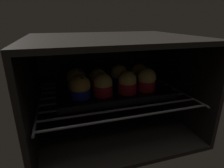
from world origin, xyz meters
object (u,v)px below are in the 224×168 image
object	(u,v)px
muffin_row1_col0	(77,80)
muffin_row0_col3	(147,80)
muffin_row0_col0	(80,87)
muffin_row1_col1	(98,79)
baking_tray	(112,91)
muffin_row0_col2	(127,83)
muffin_row0_col1	(103,85)
muffin_row1_col2	(119,76)
muffin_row1_col3	(139,74)

from	to	relation	value
muffin_row1_col0	muffin_row0_col3	bearing A→B (deg)	-17.69
muffin_row0_col0	muffin_row1_col1	world-z (taller)	muffin_row0_col0
baking_tray	muffin_row0_col0	xyz separation A→B (cm)	(-12.75, -4.04, 4.25)
muffin_row0_col2	muffin_row1_col0	world-z (taller)	muffin_row1_col0
muffin_row0_col1	muffin_row0_col2	xyz separation A→B (cm)	(9.14, -0.39, 0.17)
muffin_row0_col0	muffin_row1_col2	size ratio (longest dim) A/B	0.94
muffin_row1_col1	muffin_row1_col2	xyz separation A→B (cm)	(8.85, 0.21, 0.55)
muffin_row1_col1	muffin_row1_col3	distance (cm)	17.61
muffin_row0_col2	muffin_row1_col2	size ratio (longest dim) A/B	0.96
baking_tray	muffin_row1_col1	distance (cm)	7.29
muffin_row0_col1	muffin_row1_col1	bearing A→B (deg)	89.69
muffin_row0_col0	muffin_row1_col0	xyz separation A→B (cm)	(-0.25, 7.92, 0.36)
muffin_row0_col1	muffin_row1_col1	distance (cm)	8.16
baking_tray	muffin_row1_col0	xyz separation A→B (cm)	(-13.00, 3.88, 4.61)
muffin_row1_col1	muffin_row1_col3	bearing A→B (deg)	-0.48
muffin_row0_col0	muffin_row0_col3	xyz separation A→B (cm)	(25.24, -0.21, 0.44)
baking_tray	muffin_row0_col2	bearing A→B (deg)	-45.10
muffin_row0_col0	muffin_row1_col2	distance (cm)	18.94
muffin_row0_col0	muffin_row0_col3	distance (cm)	25.24
muffin_row0_col0	muffin_row1_col3	bearing A→B (deg)	16.98
baking_tray	muffin_row1_col1	world-z (taller)	muffin_row1_col1
baking_tray	muffin_row0_col1	xyz separation A→B (cm)	(-4.60, -4.17, 4.25)
muffin_row0_col2	muffin_row1_col1	distance (cm)	12.48
baking_tray	muffin_row0_col2	distance (cm)	7.80
muffin_row0_col3	muffin_row1_col2	size ratio (longest dim) A/B	1.05
muffin_row0_col3	baking_tray	bearing A→B (deg)	161.21
baking_tray	muffin_row0_col2	size ratio (longest dim) A/B	5.06
baking_tray	muffin_row1_col2	world-z (taller)	muffin_row1_col2
muffin_row0_col2	muffin_row0_col3	world-z (taller)	muffin_row0_col3
muffin_row0_col0	muffin_row0_col2	distance (cm)	17.30
muffin_row1_col1	muffin_row0_col1	bearing A→B (deg)	-90.31
muffin_row1_col0	muffin_row1_col3	size ratio (longest dim) A/B	1.01
muffin_row0_col3	muffin_row1_col3	xyz separation A→B (cm)	(0.57, 8.09, -0.16)
muffin_row1_col2	muffin_row1_col3	xyz separation A→B (cm)	(8.75, -0.36, -0.08)
muffin_row0_col2	muffin_row1_col2	world-z (taller)	muffin_row1_col2
muffin_row0_col2	muffin_row1_col1	xyz separation A→B (cm)	(-9.09, 8.54, -0.35)
muffin_row1_col3	baking_tray	bearing A→B (deg)	-163.60
muffin_row0_col1	muffin_row1_col0	distance (cm)	11.64
muffin_row0_col3	muffin_row1_col1	world-z (taller)	muffin_row0_col3
muffin_row0_col3	muffin_row1_col2	bearing A→B (deg)	134.10
muffin_row0_col0	muffin_row0_col2	world-z (taller)	muffin_row0_col2
muffin_row0_col1	muffin_row0_col2	bearing A→B (deg)	-2.41
muffin_row0_col0	muffin_row1_col0	bearing A→B (deg)	91.81
muffin_row1_col0	muffin_row1_col3	world-z (taller)	same
muffin_row0_col1	muffin_row1_col2	size ratio (longest dim) A/B	0.95
muffin_row0_col0	muffin_row1_col2	bearing A→B (deg)	25.80
muffin_row0_col2	muffin_row0_col3	distance (cm)	7.96
muffin_row0_col2	muffin_row1_col0	distance (cm)	19.47
muffin_row1_col0	muffin_row1_col2	xyz separation A→B (cm)	(17.30, 0.32, 0.00)
muffin_row1_col1	muffin_row1_col2	size ratio (longest dim) A/B	0.90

